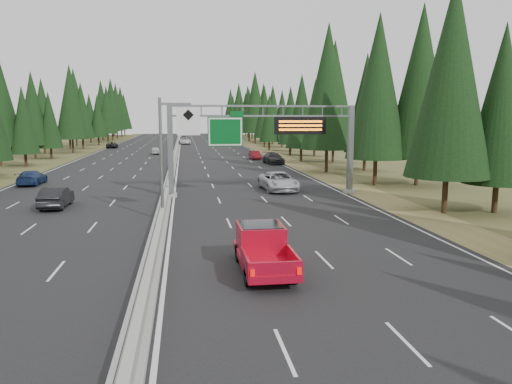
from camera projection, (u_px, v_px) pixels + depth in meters
road at (175, 157)px, 86.84m from camera, size 32.00×260.00×0.08m
shoulder_right at (276, 156)px, 89.36m from camera, size 3.60×260.00×0.06m
shoulder_left at (69, 158)px, 84.32m from camera, size 3.60×260.00×0.06m
median_barrier at (175, 155)px, 86.78m from camera, size 0.70×260.00×0.85m
sign_gantry at (270, 136)px, 43.17m from camera, size 16.75×0.98×7.80m
hov_sign_pole at (170, 150)px, 32.36m from camera, size 2.80×0.50×8.00m
tree_row_right at (301, 103)px, 87.01m from camera, size 12.25×245.11×18.88m
tree_row_left at (27, 100)px, 76.01m from camera, size 12.05×240.20×18.73m
silver_minivan at (278, 181)px, 46.46m from camera, size 3.22×6.37×1.73m
red_pickup at (262, 245)px, 22.31m from camera, size 2.13×5.95×1.94m
car_ahead_green at (277, 180)px, 49.07m from camera, size 1.66×3.85×1.29m
car_ahead_dkred at (255, 155)px, 81.01m from camera, size 1.62×4.23×1.37m
car_ahead_dkgrey at (273, 158)px, 73.44m from camera, size 2.82×5.82×1.63m
car_ahead_white at (185, 141)px, 127.91m from camera, size 3.20×6.13×1.65m
car_ahead_far at (184, 138)px, 144.21m from camera, size 2.27×4.75×1.57m
car_onc_near at (56, 197)px, 37.58m from camera, size 1.67×4.80×1.58m
car_onc_blue at (32, 178)px, 50.44m from camera, size 2.06×5.00×1.45m
car_onc_white at (155, 151)px, 92.72m from camera, size 1.93×4.09×1.35m
car_onc_far at (112, 145)px, 112.02m from camera, size 2.55×5.09×1.38m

